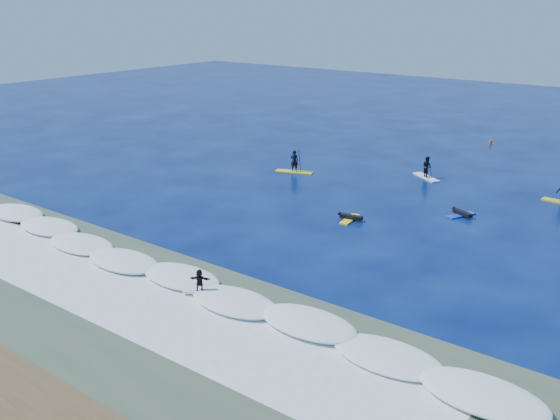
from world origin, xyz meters
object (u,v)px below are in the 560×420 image
Objects in this scene: sup_paddler_center at (427,169)px; prone_paddler_near at (350,218)px; marker_buoy at (491,142)px; prone_paddler_far at (461,214)px; wave_surfer at (200,282)px; sup_paddler_left at (294,164)px.

sup_paddler_center is 12.52m from prone_paddler_near.
marker_buoy is (-0.43, 27.47, 0.11)m from prone_paddler_near.
prone_paddler_far is 1.28× the size of wave_surfer.
sup_paddler_left is 1.49× the size of prone_paddler_far.
wave_surfer is at bearing -89.57° from marker_buoy.
prone_paddler_far is at bearing -75.10° from marker_buoy.
prone_paddler_near is 13.85m from wave_surfer.
sup_paddler_center is at bearing -89.78° from marker_buoy.
marker_buoy reaches higher than prone_paddler_far.
sup_paddler_center is 1.27× the size of prone_paddler_near.
sup_paddler_center is 1.30× the size of prone_paddler_far.
prone_paddler_near is at bearing -89.10° from marker_buoy.
sup_paddler_left reaches higher than wave_surfer.
prone_paddler_far is at bearing -54.85° from prone_paddler_near.
prone_paddler_far is at bearing 45.35° from wave_surfer.
sup_paddler_center is 9.39m from prone_paddler_far.
prone_paddler_near reaches higher than prone_paddler_far.
prone_paddler_near is 1.32× the size of wave_surfer.
sup_paddler_left is 1.45× the size of prone_paddler_near.
marker_buoy is (9.41, 20.11, -0.42)m from sup_paddler_left.
wave_surfer is (0.26, -26.34, -0.05)m from sup_paddler_center.
prone_paddler_far is (15.33, -2.16, -0.54)m from sup_paddler_left.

